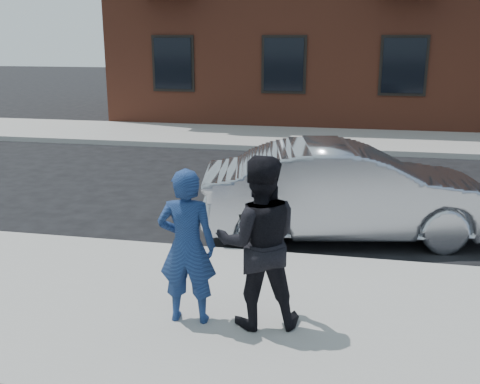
# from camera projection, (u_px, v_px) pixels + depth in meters

# --- Properties ---
(ground) EXTENTS (100.00, 100.00, 0.00)m
(ground) POSITION_uv_depth(u_px,v_px,m) (471.00, 334.00, 6.05)
(ground) COLOR black
(ground) RESTS_ON ground
(near_sidewalk) EXTENTS (50.00, 3.50, 0.15)m
(near_sidewalk) POSITION_uv_depth(u_px,v_px,m) (477.00, 340.00, 5.79)
(near_sidewalk) COLOR gray
(near_sidewalk) RESTS_ON ground
(near_curb) EXTENTS (50.00, 0.10, 0.15)m
(near_curb) POSITION_uv_depth(u_px,v_px,m) (450.00, 271.00, 7.49)
(near_curb) COLOR #999691
(near_curb) RESTS_ON ground
(far_sidewalk) EXTENTS (50.00, 3.50, 0.15)m
(far_sidewalk) POSITION_uv_depth(u_px,v_px,m) (399.00, 142.00, 16.65)
(far_sidewalk) COLOR gray
(far_sidewalk) RESTS_ON ground
(far_curb) EXTENTS (50.00, 0.10, 0.15)m
(far_curb) POSITION_uv_depth(u_px,v_px,m) (404.00, 154.00, 14.95)
(far_curb) COLOR #999691
(far_curb) RESTS_ON ground
(silver_sedan) EXTENTS (4.77, 2.41, 1.50)m
(silver_sedan) POSITION_uv_depth(u_px,v_px,m) (349.00, 192.00, 8.79)
(silver_sedan) COLOR #999BA3
(silver_sedan) RESTS_ON ground
(man_hoodie) EXTENTS (0.64, 0.51, 1.68)m
(man_hoodie) POSITION_uv_depth(u_px,v_px,m) (187.00, 247.00, 5.83)
(man_hoodie) COLOR navy
(man_hoodie) RESTS_ON near_sidewalk
(man_peacoat) EXTENTS (1.03, 0.88, 1.82)m
(man_peacoat) POSITION_uv_depth(u_px,v_px,m) (259.00, 242.00, 5.74)
(man_peacoat) COLOR black
(man_peacoat) RESTS_ON near_sidewalk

